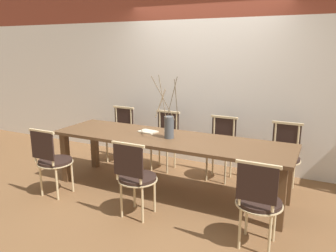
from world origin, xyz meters
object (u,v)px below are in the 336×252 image
object	(u,v)px
chair_near_center	(258,200)
book_stack	(148,132)
chair_far_center	(221,145)
vase_centerpiece	(169,126)
dining_table	(168,144)

from	to	relation	value
chair_near_center	book_stack	size ratio (longest dim) A/B	3.47
chair_far_center	vase_centerpiece	xyz separation A→B (m)	(-0.45, -0.76, 0.40)
chair_near_center	dining_table	bearing A→B (deg)	150.15
vase_centerpiece	chair_near_center	bearing A→B (deg)	-29.67
chair_near_center	chair_far_center	size ratio (longest dim) A/B	1.00
chair_far_center	book_stack	bearing A→B (deg)	37.44
vase_centerpiece	book_stack	bearing A→B (deg)	160.94
chair_far_center	vase_centerpiece	size ratio (longest dim) A/B	1.13
dining_table	vase_centerpiece	distance (m)	0.24
dining_table	book_stack	world-z (taller)	book_stack
chair_near_center	book_stack	xyz separation A→B (m)	(-1.66, 0.86, 0.26)
vase_centerpiece	book_stack	world-z (taller)	vase_centerpiece
dining_table	chair_far_center	bearing A→B (deg)	57.80
chair_near_center	chair_far_center	bearing A→B (deg)	119.09
chair_near_center	book_stack	world-z (taller)	chair_near_center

